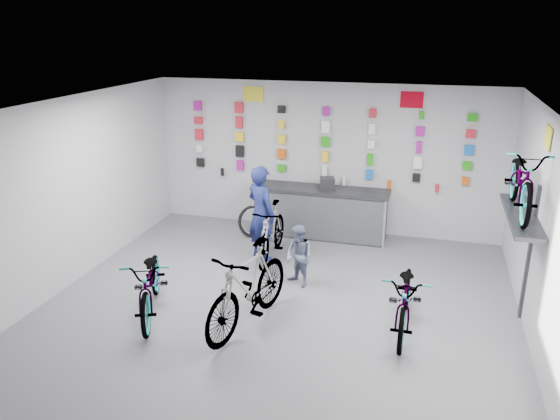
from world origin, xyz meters
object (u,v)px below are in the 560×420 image
(bike_center, at_px, (248,287))
(bike_service, at_px, (271,232))
(counter, at_px, (320,213))
(bike_left, at_px, (151,283))
(clerk, at_px, (261,213))
(customer, at_px, (299,256))
(bike_right, at_px, (406,298))

(bike_center, distance_m, bike_service, 2.38)
(counter, relative_size, bike_left, 1.43)
(bike_center, height_order, clerk, clerk)
(bike_left, distance_m, customer, 2.37)
(bike_right, distance_m, clerk, 3.24)
(bike_left, bearing_deg, bike_right, -13.42)
(counter, bearing_deg, bike_center, -94.05)
(clerk, height_order, customer, clerk)
(clerk, bearing_deg, bike_right, 178.96)
(counter, xyz_separation_m, bike_left, (-1.73, -3.70, 0.01))
(counter, height_order, bike_center, bike_center)
(bike_right, bearing_deg, bike_service, 143.71)
(bike_service, distance_m, customer, 1.18)
(counter, distance_m, customer, 2.23)
(bike_service, height_order, clerk, clerk)
(bike_right, distance_m, customer, 1.98)
(bike_center, bearing_deg, clerk, 117.17)
(bike_right, bearing_deg, clerk, 146.18)
(counter, bearing_deg, bike_left, -115.11)
(bike_left, height_order, bike_right, bike_left)
(customer, bearing_deg, bike_service, 163.89)
(bike_center, relative_size, bike_right, 1.09)
(bike_left, relative_size, customer, 1.84)
(counter, xyz_separation_m, bike_center, (-0.26, -3.65, 0.12))
(bike_right, height_order, bike_service, bike_service)
(bike_right, relative_size, clerk, 1.06)
(counter, xyz_separation_m, bike_service, (-0.62, -1.30, 0.02))
(bike_left, xyz_separation_m, bike_service, (1.12, 2.40, 0.01))
(bike_service, bearing_deg, bike_left, -115.81)
(bike_left, distance_m, bike_center, 1.48)
(counter, distance_m, bike_left, 4.09)
(bike_right, distance_m, bike_service, 3.09)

